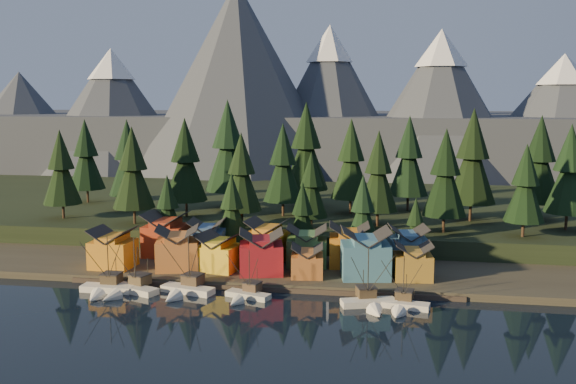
% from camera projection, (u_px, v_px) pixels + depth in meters
% --- Properties ---
extents(ground, '(500.00, 500.00, 0.00)m').
position_uv_depth(ground, '(242.00, 316.00, 113.30)').
color(ground, black).
rests_on(ground, ground).
extents(shore_strip, '(400.00, 50.00, 1.50)m').
position_uv_depth(shore_strip, '(282.00, 257.00, 152.23)').
color(shore_strip, '#332F25').
rests_on(shore_strip, ground).
extents(hillside, '(420.00, 100.00, 6.00)m').
position_uv_depth(hillside, '(309.00, 211.00, 200.70)').
color(hillside, black).
rests_on(hillside, ground).
extents(dock, '(80.00, 4.00, 1.00)m').
position_uv_depth(dock, '(261.00, 287.00, 129.33)').
color(dock, '#473B33').
rests_on(dock, ground).
extents(mountain_ridge, '(560.00, 190.00, 90.00)m').
position_uv_depth(mountain_ridge, '(334.00, 123.00, 318.65)').
color(mountain_ridge, '#4A4F5F').
rests_on(mountain_ridge, ground).
extents(boat_0, '(10.79, 11.74, 12.41)m').
position_uv_depth(boat_0, '(105.00, 282.00, 126.26)').
color(boat_0, white).
rests_on(boat_0, ground).
extents(boat_1, '(11.86, 12.25, 12.08)m').
position_uv_depth(boat_1, '(128.00, 283.00, 126.04)').
color(boat_1, beige).
rests_on(boat_1, ground).
extents(boat_2, '(11.51, 12.04, 12.64)m').
position_uv_depth(boat_2, '(184.00, 283.00, 125.49)').
color(boat_2, silver).
rests_on(boat_2, ground).
extents(boat_3, '(9.52, 9.93, 10.28)m').
position_uv_depth(boat_3, '(245.00, 289.00, 122.61)').
color(boat_3, beige).
rests_on(boat_3, ground).
extents(boat_5, '(10.89, 11.36, 11.82)m').
position_uv_depth(boat_5, '(370.00, 296.00, 117.59)').
color(boat_5, silver).
rests_on(boat_5, ground).
extents(boat_6, '(10.36, 10.98, 10.87)m').
position_uv_depth(boat_6, '(402.00, 299.00, 116.53)').
color(boat_6, silver).
rests_on(boat_6, ground).
extents(house_front_0, '(9.02, 8.57, 8.68)m').
position_uv_depth(house_front_0, '(113.00, 247.00, 139.70)').
color(house_front_0, orange).
rests_on(house_front_0, shore_strip).
extents(house_front_1, '(10.76, 10.50, 9.22)m').
position_uv_depth(house_front_1, '(178.00, 247.00, 138.31)').
color(house_front_1, '#C77133').
rests_on(house_front_1, shore_strip).
extents(house_front_2, '(9.64, 9.69, 7.99)m').
position_uv_depth(house_front_2, '(219.00, 251.00, 137.67)').
color(house_front_2, yellow).
rests_on(house_front_2, shore_strip).
extents(house_front_3, '(10.64, 10.32, 9.14)m').
position_uv_depth(house_front_3, '(261.00, 251.00, 134.97)').
color(house_front_3, maroon).
rests_on(house_front_3, shore_strip).
extents(house_front_4, '(7.26, 7.71, 6.63)m').
position_uv_depth(house_front_4, '(307.00, 260.00, 132.61)').
color(house_front_4, '#A65E2A').
rests_on(house_front_4, shore_strip).
extents(house_front_5, '(11.02, 10.29, 10.20)m').
position_uv_depth(house_front_5, '(365.00, 252.00, 131.70)').
color(house_front_5, teal).
rests_on(house_front_5, shore_strip).
extents(house_front_6, '(8.23, 7.86, 7.52)m').
position_uv_depth(house_front_6, '(413.00, 260.00, 130.70)').
color(house_front_6, olive).
rests_on(house_front_6, shore_strip).
extents(house_back_0, '(9.60, 9.24, 10.24)m').
position_uv_depth(house_back_0, '(166.00, 233.00, 150.05)').
color(house_back_0, '#A03218').
rests_on(house_back_0, shore_strip).
extents(house_back_1, '(8.69, 8.78, 8.90)m').
position_uv_depth(house_back_1, '(207.00, 238.00, 148.17)').
color(house_back_1, '#3B5B8C').
rests_on(house_back_1, shore_strip).
extents(house_back_2, '(9.78, 9.15, 9.37)m').
position_uv_depth(house_back_2, '(267.00, 239.00, 146.07)').
color(house_back_2, orange).
rests_on(house_back_2, shore_strip).
extents(house_back_3, '(9.43, 8.58, 8.82)m').
position_uv_depth(house_back_3, '(307.00, 245.00, 141.40)').
color(house_back_3, '#46713D').
rests_on(house_back_3, shore_strip).
extents(house_back_4, '(9.35, 9.03, 9.39)m').
position_uv_depth(house_back_4, '(349.00, 244.00, 140.85)').
color(house_back_4, orange).
rests_on(house_back_4, shore_strip).
extents(house_back_5, '(9.20, 9.28, 9.03)m').
position_uv_depth(house_back_5, '(408.00, 246.00, 139.91)').
color(house_back_5, '#3B648C').
rests_on(house_back_5, shore_strip).
extents(tree_hill_0, '(10.31, 10.31, 24.02)m').
position_uv_depth(tree_hill_0, '(61.00, 170.00, 171.37)').
color(tree_hill_0, '#332319').
rests_on(tree_hill_0, hillside).
extents(tree_hill_1, '(11.27, 11.27, 26.26)m').
position_uv_depth(tree_hill_1, '(128.00, 160.00, 184.85)').
color(tree_hill_1, '#332319').
rests_on(tree_hill_1, hillside).
extents(tree_hill_2, '(10.81, 10.81, 25.19)m').
position_uv_depth(tree_hill_2, '(133.00, 171.00, 163.79)').
color(tree_hill_2, '#332319').
rests_on(tree_hill_2, hillside).
extents(tree_hill_3, '(11.59, 11.59, 27.00)m').
position_uv_depth(tree_hill_3, '(185.00, 163.00, 173.73)').
color(tree_hill_3, '#332319').
rests_on(tree_hill_3, hillside).
extents(tree_hill_4, '(13.67, 13.67, 31.85)m').
position_uv_depth(tree_hill_4, '(228.00, 149.00, 186.68)').
color(tree_hill_4, '#332319').
rests_on(tree_hill_4, hillside).
extents(tree_hill_5, '(10.22, 10.22, 23.80)m').
position_uv_depth(tree_hill_5, '(241.00, 175.00, 161.29)').
color(tree_hill_5, '#332319').
rests_on(tree_hill_5, hillside).
extents(tree_hill_6, '(10.97, 10.97, 25.55)m').
position_uv_depth(tree_hill_6, '(283.00, 166.00, 174.49)').
color(tree_hill_6, '#332319').
rests_on(tree_hill_6, hillside).
extents(tree_hill_7, '(8.34, 8.34, 19.43)m').
position_uv_depth(tree_hill_7, '(311.00, 187.00, 156.76)').
color(tree_hill_7, '#332319').
rests_on(tree_hill_7, hillside).
extents(tree_hill_8, '(11.47, 11.47, 26.72)m').
position_uv_depth(tree_hill_8, '(351.00, 162.00, 178.30)').
color(tree_hill_8, '#332319').
rests_on(tree_hill_8, hillside).
extents(tree_hill_9, '(10.45, 10.45, 24.35)m').
position_uv_depth(tree_hill_9, '(378.00, 174.00, 160.59)').
color(tree_hill_9, '#332319').
rests_on(tree_hill_9, hillside).
extents(tree_hill_10, '(11.76, 11.76, 27.39)m').
position_uv_depth(tree_hill_10, '(409.00, 159.00, 183.44)').
color(tree_hill_10, '#332319').
rests_on(tree_hill_10, hillside).
extents(tree_hill_11, '(10.83, 10.83, 25.22)m').
position_uv_depth(tree_hill_11, '(445.00, 176.00, 153.04)').
color(tree_hill_11, '#332319').
rests_on(tree_hill_11, hillside).
extents(tree_hill_12, '(12.77, 12.77, 29.74)m').
position_uv_depth(tree_hill_12, '(472.00, 160.00, 166.99)').
color(tree_hill_12, '#332319').
rests_on(tree_hill_12, hillside).
extents(tree_hill_13, '(9.39, 9.39, 21.88)m').
position_uv_depth(tree_hill_13, '(525.00, 186.00, 148.42)').
color(tree_hill_13, '#332319').
rests_on(tree_hill_13, hillside).
extents(tree_hill_14, '(11.96, 11.96, 27.85)m').
position_uv_depth(tree_hill_14, '(540.00, 163.00, 170.06)').
color(tree_hill_14, '#332319').
rests_on(tree_hill_14, hillside).
extents(tree_hill_15, '(13.38, 13.38, 31.18)m').
position_uv_depth(tree_hill_15, '(306.00, 150.00, 189.98)').
color(tree_hill_15, '#332319').
rests_on(tree_hill_15, hillside).
extents(tree_hill_16, '(11.13, 11.13, 25.92)m').
position_uv_depth(tree_hill_16, '(86.00, 157.00, 197.57)').
color(tree_hill_16, '#332319').
rests_on(tree_hill_16, hillside).
extents(tree_hill_17, '(11.23, 11.23, 26.16)m').
position_uv_depth(tree_hill_17, '(569.00, 172.00, 155.88)').
color(tree_hill_17, '#332319').
rests_on(tree_hill_17, hillside).
extents(tree_shore_0, '(7.94, 7.94, 18.50)m').
position_uv_depth(tree_shore_0, '(168.00, 209.00, 155.21)').
color(tree_shore_0, '#332319').
rests_on(tree_shore_0, shore_strip).
extents(tree_shore_1, '(8.22, 8.22, 19.15)m').
position_uv_depth(tree_shore_1, '(232.00, 209.00, 152.56)').
color(tree_shore_1, '#332319').
rests_on(tree_shore_1, shore_strip).
extents(tree_shore_2, '(7.50, 7.50, 17.48)m').
position_uv_depth(tree_shore_2, '(303.00, 215.00, 149.92)').
color(tree_shore_2, '#332319').
rests_on(tree_shore_2, shore_strip).
extents(tree_shore_3, '(8.36, 8.36, 19.47)m').
position_uv_depth(tree_shore_3, '(363.00, 212.00, 147.48)').
color(tree_shore_3, '#332319').
rests_on(tree_shore_3, shore_strip).
extents(tree_shore_4, '(6.20, 6.20, 14.45)m').
position_uv_depth(tree_shore_4, '(415.00, 226.00, 145.93)').
color(tree_shore_4, '#332319').
rests_on(tree_shore_4, shore_strip).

